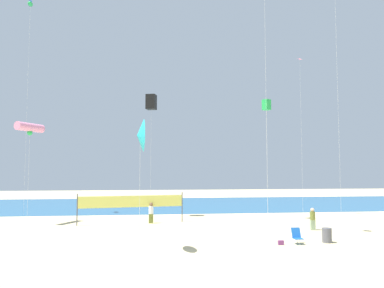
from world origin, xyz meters
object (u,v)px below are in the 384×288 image
at_px(folding_beach_chair, 297,236).
at_px(beach_handbag, 281,243).
at_px(kite_green_inflatable, 30,5).
at_px(kite_green_box, 266,105).
at_px(beachgoer_white_shirt, 151,212).
at_px(beachgoer_olive_shirt, 313,218).
at_px(kite_pink_diamond, 300,69).
at_px(trash_barrel, 327,235).
at_px(kite_pink_tube, 30,128).
at_px(volleyball_net, 132,203).
at_px(kite_cyan_delta, 140,136).
at_px(kite_black_box, 151,102).

bearing_deg(folding_beach_chair, beach_handbag, -152.72).
distance_m(kite_green_inflatable, kite_green_box, 24.62).
height_order(beachgoer_white_shirt, kite_green_box, kite_green_box).
distance_m(beachgoer_olive_shirt, beach_handbag, 6.19).
bearing_deg(beach_handbag, folding_beach_chair, 11.76).
relative_size(kite_pink_diamond, kite_green_box, 1.45).
xyz_separation_m(beachgoer_olive_shirt, kite_green_box, (-1.44, 5.42, 8.96)).
relative_size(trash_barrel, kite_pink_tube, 0.11).
relative_size(beachgoer_olive_shirt, trash_barrel, 1.83).
height_order(beachgoer_white_shirt, folding_beach_chair, beachgoer_white_shirt).
distance_m(beachgoer_white_shirt, kite_green_inflatable, 23.51).
height_order(volleyball_net, kite_cyan_delta, kite_cyan_delta).
height_order(beachgoer_white_shirt, kite_green_inflatable, kite_green_inflatable).
relative_size(beachgoer_olive_shirt, folding_beach_chair, 1.73).
distance_m(beachgoer_olive_shirt, volleyball_net, 13.57).
relative_size(trash_barrel, kite_cyan_delta, 0.12).
bearing_deg(kite_cyan_delta, volleyball_net, 95.09).
xyz_separation_m(trash_barrel, kite_pink_tube, (-19.69, 9.41, 7.11)).
relative_size(kite_black_box, kite_cyan_delta, 1.61).
bearing_deg(kite_pink_tube, kite_pink_diamond, 6.79).
height_order(beach_handbag, kite_pink_tube, kite_pink_tube).
height_order(beachgoer_olive_shirt, kite_black_box, kite_black_box).
distance_m(trash_barrel, volleyball_net, 14.64).
xyz_separation_m(kite_pink_tube, kite_green_inflatable, (-2.22, 5.99, 12.61)).
bearing_deg(beachgoer_olive_shirt, volleyball_net, 115.07).
bearing_deg(beach_handbag, trash_barrel, 6.60).
bearing_deg(trash_barrel, kite_green_box, 91.81).
relative_size(folding_beach_chair, trash_barrel, 1.05).
xyz_separation_m(volleyball_net, kite_green_box, (11.35, 0.95, 8.15)).
distance_m(folding_beach_chair, beach_handbag, 1.12).
xyz_separation_m(folding_beach_chair, volleyball_net, (-9.80, 8.89, 1.17)).
bearing_deg(beachgoer_white_shirt, trash_barrel, -42.06).
bearing_deg(kite_green_inflatable, kite_green_box, -14.72).
distance_m(kite_pink_tube, kite_green_box, 19.51).
xyz_separation_m(trash_barrel, kite_green_box, (-0.31, 9.72, 9.36)).
bearing_deg(kite_black_box, beach_handbag, -60.61).
bearing_deg(trash_barrel, beachgoer_white_shirt, 138.82).
distance_m(beachgoer_white_shirt, folding_beach_chair, 12.22).
bearing_deg(kite_pink_tube, beachgoer_olive_shirt, -13.77).
bearing_deg(volleyball_net, kite_pink_diamond, 12.51).
xyz_separation_m(beach_handbag, kite_green_box, (2.59, 10.06, 9.66)).
height_order(volleyball_net, beach_handbag, volleyball_net).
bearing_deg(beachgoer_olive_shirt, beachgoer_white_shirt, 112.28).
bearing_deg(folding_beach_chair, kite_pink_tube, 167.40).
bearing_deg(beachgoer_olive_shirt, folding_beach_chair, -169.77).
distance_m(trash_barrel, kite_green_inflatable, 33.26).
bearing_deg(kite_pink_diamond, kite_pink_tube, -173.21).
height_order(kite_pink_tube, kite_green_box, kite_green_box).
distance_m(folding_beach_chair, volleyball_net, 13.28).
bearing_deg(kite_pink_tube, volleyball_net, -4.56).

